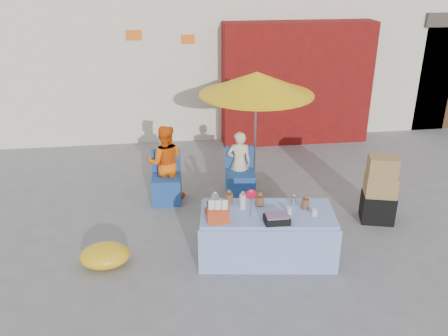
{
  "coord_description": "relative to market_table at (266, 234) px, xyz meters",
  "views": [
    {
      "loc": [
        -0.72,
        -5.58,
        3.74
      ],
      "look_at": [
        0.13,
        0.6,
        1.0
      ],
      "focal_mm": 38.0,
      "sensor_mm": 36.0,
      "label": 1
    }
  ],
  "objects": [
    {
      "name": "box_stack",
      "position": [
        1.93,
        0.74,
        0.14
      ],
      "size": [
        0.58,
        0.51,
        1.08
      ],
      "rotation": [
        0.0,
        0.0,
        -0.27
      ],
      "color": "black",
      "rests_on": "ground"
    },
    {
      "name": "ground",
      "position": [
        -0.59,
        0.22,
        -0.36
      ],
      "size": [
        80.0,
        80.0,
        0.0
      ],
      "primitive_type": "plane",
      "color": "slate",
      "rests_on": "ground"
    },
    {
      "name": "vendor_orange",
      "position": [
        -1.29,
        1.98,
        0.29
      ],
      "size": [
        0.66,
        0.53,
        1.29
      ],
      "primitive_type": "imported",
      "rotation": [
        0.0,
        0.0,
        3.07
      ],
      "color": "#FF640D",
      "rests_on": "ground"
    },
    {
      "name": "umbrella",
      "position": [
        0.26,
        2.13,
        1.54
      ],
      "size": [
        1.9,
        1.9,
        2.09
      ],
      "color": "gray",
      "rests_on": "ground"
    },
    {
      "name": "tarp_bundle",
      "position": [
        -2.16,
        0.09,
        -0.21
      ],
      "size": [
        0.76,
        0.66,
        0.3
      ],
      "primitive_type": "ellipsoid",
      "rotation": [
        0.0,
        0.0,
        -0.22
      ],
      "color": "yellow",
      "rests_on": "ground"
    },
    {
      "name": "chair_right",
      "position": [
        -0.04,
        1.84,
        -0.1
      ],
      "size": [
        0.51,
        0.5,
        0.85
      ],
      "rotation": [
        0.0,
        0.0,
        -0.07
      ],
      "color": "#1F468E",
      "rests_on": "ground"
    },
    {
      "name": "chair_left",
      "position": [
        -1.29,
        1.84,
        -0.1
      ],
      "size": [
        0.51,
        0.5,
        0.85
      ],
      "rotation": [
        0.0,
        0.0,
        -0.07
      ],
      "color": "#1F468E",
      "rests_on": "ground"
    },
    {
      "name": "market_table",
      "position": [
        0.0,
        0.0,
        0.0
      ],
      "size": [
        1.9,
        1.08,
        1.09
      ],
      "rotation": [
        0.0,
        0.0,
        -0.14
      ],
      "color": "#94AEED",
      "rests_on": "ground"
    },
    {
      "name": "vendor_beige",
      "position": [
        -0.04,
        1.98,
        0.21
      ],
      "size": [
        0.43,
        0.3,
        1.13
      ],
      "primitive_type": "imported",
      "rotation": [
        0.0,
        0.0,
        3.07
      ],
      "color": "beige",
      "rests_on": "ground"
    }
  ]
}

